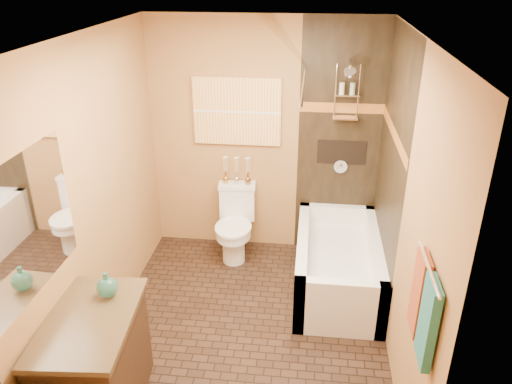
# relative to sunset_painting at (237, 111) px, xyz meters

# --- Properties ---
(floor) EXTENTS (3.00, 3.00, 0.00)m
(floor) POSITION_rel_sunset_painting_xyz_m (0.28, -1.48, -1.55)
(floor) COLOR black
(floor) RESTS_ON ground
(wall_left) EXTENTS (0.02, 3.00, 2.50)m
(wall_left) POSITION_rel_sunset_painting_xyz_m (-0.92, -1.48, -0.30)
(wall_left) COLOR #A97541
(wall_left) RESTS_ON floor
(wall_right) EXTENTS (0.02, 3.00, 2.50)m
(wall_right) POSITION_rel_sunset_painting_xyz_m (1.48, -1.48, -0.30)
(wall_right) COLOR #A97541
(wall_right) RESTS_ON floor
(wall_back) EXTENTS (2.40, 0.02, 2.50)m
(wall_back) POSITION_rel_sunset_painting_xyz_m (0.28, 0.02, -0.30)
(wall_back) COLOR #A97541
(wall_back) RESTS_ON floor
(wall_front) EXTENTS (2.40, 0.02, 2.50)m
(wall_front) POSITION_rel_sunset_painting_xyz_m (0.28, -2.98, -0.30)
(wall_front) COLOR #A97541
(wall_front) RESTS_ON floor
(ceiling) EXTENTS (3.00, 3.00, 0.00)m
(ceiling) POSITION_rel_sunset_painting_xyz_m (0.28, -1.48, 0.95)
(ceiling) COLOR silver
(ceiling) RESTS_ON wall_back
(alcove_tile_back) EXTENTS (0.85, 0.01, 2.50)m
(alcove_tile_back) POSITION_rel_sunset_painting_xyz_m (1.06, 0.01, -0.30)
(alcove_tile_back) COLOR black
(alcove_tile_back) RESTS_ON wall_back
(alcove_tile_right) EXTENTS (0.01, 1.50, 2.50)m
(alcove_tile_right) POSITION_rel_sunset_painting_xyz_m (1.47, -0.73, -0.30)
(alcove_tile_right) COLOR black
(alcove_tile_right) RESTS_ON wall_right
(mosaic_band_back) EXTENTS (0.85, 0.01, 0.10)m
(mosaic_band_back) POSITION_rel_sunset_painting_xyz_m (1.06, 0.00, 0.07)
(mosaic_band_back) COLOR #98521B
(mosaic_band_back) RESTS_ON alcove_tile_back
(mosaic_band_right) EXTENTS (0.01, 1.50, 0.10)m
(mosaic_band_right) POSITION_rel_sunset_painting_xyz_m (1.46, -0.73, 0.07)
(mosaic_band_right) COLOR #98521B
(mosaic_band_right) RESTS_ON alcove_tile_right
(alcove_niche) EXTENTS (0.50, 0.01, 0.25)m
(alcove_niche) POSITION_rel_sunset_painting_xyz_m (1.08, 0.01, -0.40)
(alcove_niche) COLOR black
(alcove_niche) RESTS_ON alcove_tile_back
(shower_fixtures) EXTENTS (0.24, 0.33, 1.16)m
(shower_fixtures) POSITION_rel_sunset_painting_xyz_m (1.08, -0.10, 0.12)
(shower_fixtures) COLOR silver
(shower_fixtures) RESTS_ON floor
(curtain_rod) EXTENTS (0.03, 1.55, 0.03)m
(curtain_rod) POSITION_rel_sunset_painting_xyz_m (0.68, -0.73, 0.47)
(curtain_rod) COLOR silver
(curtain_rod) RESTS_ON wall_back
(towel_bar) EXTENTS (0.02, 0.55, 0.02)m
(towel_bar) POSITION_rel_sunset_painting_xyz_m (1.43, -2.53, -0.10)
(towel_bar) COLOR silver
(towel_bar) RESTS_ON wall_right
(towel_teal) EXTENTS (0.05, 0.22, 0.52)m
(towel_teal) POSITION_rel_sunset_painting_xyz_m (1.44, -2.66, -0.37)
(towel_teal) COLOR #1F6861
(towel_teal) RESTS_ON towel_bar
(towel_rust) EXTENTS (0.05, 0.22, 0.52)m
(towel_rust) POSITION_rel_sunset_painting_xyz_m (1.44, -2.40, -0.37)
(towel_rust) COLOR maroon
(towel_rust) RESTS_ON towel_bar
(sunset_painting) EXTENTS (0.90, 0.04, 0.70)m
(sunset_painting) POSITION_rel_sunset_painting_xyz_m (0.00, 0.00, 0.00)
(sunset_painting) COLOR gold
(sunset_painting) RESTS_ON wall_back
(vanity_mirror) EXTENTS (0.01, 1.00, 0.90)m
(vanity_mirror) POSITION_rel_sunset_painting_xyz_m (-0.90, -2.42, -0.05)
(vanity_mirror) COLOR white
(vanity_mirror) RESTS_ON wall_left
(bathtub) EXTENTS (0.80, 1.50, 0.55)m
(bathtub) POSITION_rel_sunset_painting_xyz_m (1.08, -0.73, -1.33)
(bathtub) COLOR white
(bathtub) RESTS_ON floor
(toilet) EXTENTS (0.41, 0.60, 0.78)m
(toilet) POSITION_rel_sunset_painting_xyz_m (0.00, -0.26, -1.16)
(toilet) COLOR white
(toilet) RESTS_ON floor
(vanity) EXTENTS (0.64, 0.98, 0.83)m
(vanity) POSITION_rel_sunset_painting_xyz_m (-0.64, -2.42, -1.14)
(vanity) COLOR black
(vanity) RESTS_ON floor
(teal_bottle) EXTENTS (0.19, 0.19, 0.23)m
(teal_bottle) POSITION_rel_sunset_painting_xyz_m (-0.59, -2.18, -0.63)
(teal_bottle) COLOR #246E5D
(teal_bottle) RESTS_ON vanity
(bud_vases) EXTENTS (0.30, 0.06, 0.30)m
(bud_vases) POSITION_rel_sunset_painting_xyz_m (0.00, -0.09, -0.61)
(bud_vases) COLOR #BB8D3A
(bud_vases) RESTS_ON toilet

